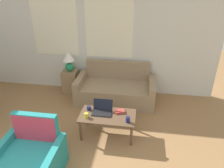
# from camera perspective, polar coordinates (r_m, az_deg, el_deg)

# --- Properties ---
(wall_back) EXTENTS (6.19, 0.06, 2.60)m
(wall_back) POSITION_cam_1_polar(r_m,az_deg,el_deg) (5.34, -6.94, 11.53)
(wall_back) COLOR silver
(wall_back) RESTS_ON ground_plane
(couch) EXTENTS (1.80, 0.89, 0.85)m
(couch) POSITION_cam_1_polar(r_m,az_deg,el_deg) (5.17, 1.01, -1.38)
(couch) COLOR #937A5B
(couch) RESTS_ON ground_plane
(armchair) EXTENTS (0.90, 0.74, 0.87)m
(armchair) POSITION_cam_1_polar(r_m,az_deg,el_deg) (3.63, -20.21, -17.67)
(armchair) COLOR teal
(armchair) RESTS_ON ground_plane
(side_table) EXTENTS (0.36, 0.36, 0.58)m
(side_table) POSITION_cam_1_polar(r_m,az_deg,el_deg) (5.55, -10.70, 0.63)
(side_table) COLOR #937551
(side_table) RESTS_ON ground_plane
(table_lamp) EXTENTS (0.28, 0.28, 0.49)m
(table_lamp) POSITION_cam_1_polar(r_m,az_deg,el_deg) (5.32, -11.23, 6.21)
(table_lamp) COLOR #1E8451
(table_lamp) RESTS_ON side_table
(coffee_table) EXTENTS (1.01, 0.55, 0.43)m
(coffee_table) POSITION_cam_1_polar(r_m,az_deg,el_deg) (4.00, -1.17, -8.72)
(coffee_table) COLOR brown
(coffee_table) RESTS_ON ground_plane
(laptop) EXTENTS (0.36, 0.26, 0.22)m
(laptop) POSITION_cam_1_polar(r_m,az_deg,el_deg) (4.02, -2.55, -6.75)
(laptop) COLOR black
(laptop) RESTS_ON coffee_table
(cup_navy) EXTENTS (0.08, 0.08, 0.09)m
(cup_navy) POSITION_cam_1_polar(r_m,az_deg,el_deg) (3.92, -6.77, -8.11)
(cup_navy) COLOR gold
(cup_navy) RESTS_ON coffee_table
(cup_yellow) EXTENTS (0.07, 0.07, 0.10)m
(cup_yellow) POSITION_cam_1_polar(r_m,az_deg,el_deg) (3.78, 4.15, -9.26)
(cup_yellow) COLOR #191E4C
(cup_yellow) RESTS_ON coffee_table
(cup_white) EXTENTS (0.08, 0.08, 0.07)m
(cup_white) POSITION_cam_1_polar(r_m,az_deg,el_deg) (4.11, -6.05, -6.32)
(cup_white) COLOR #191E4C
(cup_white) RESTS_ON coffee_table
(book_red) EXTENTS (0.20, 0.17, 0.04)m
(book_red) POSITION_cam_1_polar(r_m,az_deg,el_deg) (4.04, 2.04, -7.16)
(book_red) COLOR #B23D38
(book_red) RESTS_ON coffee_table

